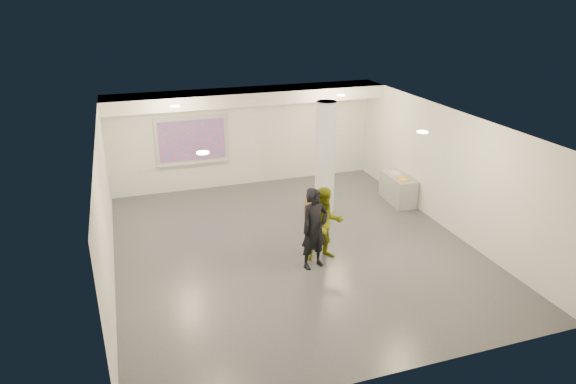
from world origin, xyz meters
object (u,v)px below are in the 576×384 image
object	(u,v)px
man	(325,224)
projection_screen	(192,141)
column	(325,158)
credenza	(398,189)
woman	(314,229)

from	to	relation	value
man	projection_screen	bearing A→B (deg)	115.37
column	credenza	xyz separation A→B (m)	(2.22, -0.07, -1.11)
credenza	projection_screen	bearing A→B (deg)	155.95
projection_screen	man	xyz separation A→B (m)	(2.10, -5.14, -0.69)
column	projection_screen	bearing A→B (deg)	139.44
credenza	woman	bearing A→B (deg)	-140.10
projection_screen	man	distance (m)	5.59
projection_screen	woman	world-z (taller)	projection_screen
credenza	woman	size ratio (longest dim) A/B	0.73
woman	man	xyz separation A→B (m)	(0.36, 0.27, -0.06)
column	credenza	bearing A→B (deg)	-1.88
column	woman	world-z (taller)	column
man	credenza	bearing A→B (deg)	39.97
credenza	woman	distance (m)	4.50
column	credenza	world-z (taller)	column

